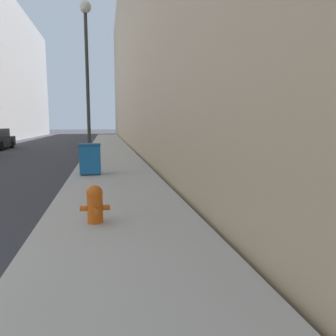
% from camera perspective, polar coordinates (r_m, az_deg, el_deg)
% --- Properties ---
extents(sidewalk_right, '(2.82, 60.00, 0.16)m').
position_cam_1_polar(sidewalk_right, '(21.57, -10.07, 2.98)').
color(sidewalk_right, '#ADA89E').
rests_on(sidewalk_right, ground).
extents(building_right_stone, '(12.00, 60.00, 17.19)m').
position_cam_1_polar(building_right_stone, '(31.23, 4.17, 20.25)').
color(building_right_stone, tan).
rests_on(building_right_stone, ground).
extents(fire_hydrant, '(0.50, 0.39, 0.65)m').
position_cam_1_polar(fire_hydrant, '(5.72, -12.61, -6.01)').
color(fire_hydrant, '#D15614').
rests_on(fire_hydrant, sidewalk_right).
extents(trash_bin, '(0.69, 0.65, 1.02)m').
position_cam_1_polar(trash_bin, '(11.14, -13.38, 1.61)').
color(trash_bin, '#19609E').
rests_on(trash_bin, sidewalk_right).
extents(lamppost, '(0.51, 0.51, 6.83)m').
position_cam_1_polar(lamppost, '(15.32, -13.98, 18.40)').
color(lamppost, '#2D332D').
rests_on(lamppost, sidewalk_right).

